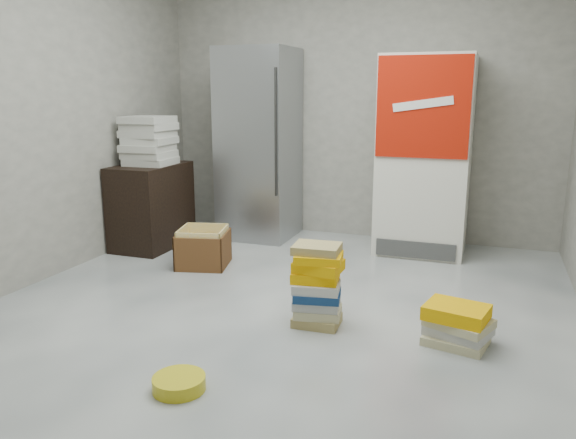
# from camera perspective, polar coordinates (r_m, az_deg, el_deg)

# --- Properties ---
(ground) EXTENTS (5.00, 5.00, 0.00)m
(ground) POSITION_cam_1_polar(r_m,az_deg,el_deg) (3.72, -2.67, -10.61)
(ground) COLOR silver
(ground) RESTS_ON ground
(room_shell) EXTENTS (4.04, 5.04, 2.82)m
(room_shell) POSITION_cam_1_polar(r_m,az_deg,el_deg) (3.43, -3.00, 18.13)
(room_shell) COLOR #A19C91
(room_shell) RESTS_ON ground
(steel_fridge) EXTENTS (0.70, 0.72, 1.90)m
(steel_fridge) POSITION_cam_1_polar(r_m,az_deg,el_deg) (5.75, -2.94, 7.60)
(steel_fridge) COLOR #A0A1A7
(steel_fridge) RESTS_ON ground
(coke_cooler) EXTENTS (0.80, 0.73, 1.80)m
(coke_cooler) POSITION_cam_1_polar(r_m,az_deg,el_deg) (5.33, 13.72, 6.33)
(coke_cooler) COLOR silver
(coke_cooler) RESTS_ON ground
(wood_shelf) EXTENTS (0.50, 0.80, 0.80)m
(wood_shelf) POSITION_cam_1_polar(r_m,az_deg,el_deg) (5.58, -13.70, 1.36)
(wood_shelf) COLOR black
(wood_shelf) RESTS_ON ground
(supply_box_stack) EXTENTS (0.44, 0.45, 0.45)m
(supply_box_stack) POSITION_cam_1_polar(r_m,az_deg,el_deg) (5.49, -13.94, 7.79)
(supply_box_stack) COLOR beige
(supply_box_stack) RESTS_ON wood_shelf
(phonebook_stack_main) EXTENTS (0.35, 0.30, 0.54)m
(phonebook_stack_main) POSITION_cam_1_polar(r_m,az_deg,el_deg) (3.63, 2.98, -6.71)
(phonebook_stack_main) COLOR #9E8A51
(phonebook_stack_main) RESTS_ON ground
(phonebook_stack_side) EXTENTS (0.44, 0.39, 0.24)m
(phonebook_stack_side) POSITION_cam_1_polar(r_m,az_deg,el_deg) (3.56, 16.82, -10.18)
(phonebook_stack_side) COLOR tan
(phonebook_stack_side) RESTS_ON ground
(cardboard_box) EXTENTS (0.50, 0.50, 0.34)m
(cardboard_box) POSITION_cam_1_polar(r_m,az_deg,el_deg) (4.92, -8.59, -3.10)
(cardboard_box) COLOR yellow
(cardboard_box) RESTS_ON ground
(bucket_lid) EXTENTS (0.35, 0.35, 0.07)m
(bucket_lid) POSITION_cam_1_polar(r_m,az_deg,el_deg) (3.02, -11.01, -16.02)
(bucket_lid) COLOR gold
(bucket_lid) RESTS_ON ground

